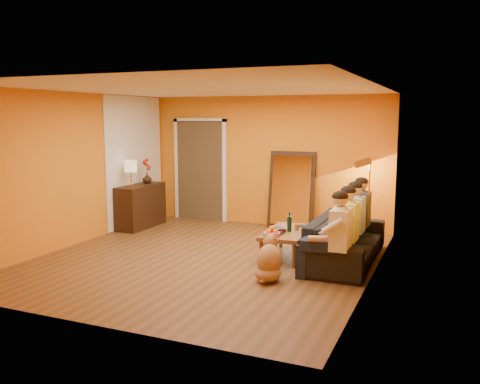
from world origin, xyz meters
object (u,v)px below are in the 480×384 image
at_px(coffee_table, 287,244).
at_px(person_far_left, 340,237).
at_px(wine_bottle, 289,222).
at_px(table_lamp, 131,174).
at_px(person_mid_right, 355,221).
at_px(dog, 269,257).
at_px(mirror_frame, 291,190).
at_px(vase, 147,178).
at_px(floor_lamp, 369,200).
at_px(tumbler, 297,227).
at_px(sofa, 345,240).
at_px(person_far_right, 362,215).
at_px(person_mid_left, 348,229).
at_px(laptop, 304,226).
at_px(sideboard, 141,206).

bearing_deg(coffee_table, person_far_left, -43.93).
distance_m(coffee_table, wine_bottle, 0.37).
distance_m(table_lamp, person_mid_right, 4.42).
bearing_deg(dog, mirror_frame, 88.82).
distance_m(wine_bottle, vase, 3.65).
xyz_separation_m(floor_lamp, person_mid_right, (0.03, -1.46, -0.11)).
bearing_deg(tumbler, wine_bottle, -112.38).
xyz_separation_m(table_lamp, person_far_left, (4.37, -1.54, -0.49)).
distance_m(mirror_frame, sofa, 2.45).
xyz_separation_m(table_lamp, person_far_right, (4.37, 0.11, -0.49)).
bearing_deg(sofa, wine_bottle, 101.45).
distance_m(dog, person_far_left, 0.98).
relative_size(person_far_right, wine_bottle, 3.94).
bearing_deg(dog, table_lamp, 138.47).
xyz_separation_m(dog, person_mid_right, (0.88, 1.43, 0.29)).
relative_size(coffee_table, person_far_left, 1.00).
bearing_deg(person_far_left, floor_lamp, 90.67).
bearing_deg(dog, person_mid_right, 45.03).
bearing_deg(person_mid_left, wine_bottle, 163.80).
bearing_deg(tumbler, mirror_frame, 109.59).
relative_size(sofa, tumbler, 24.87).
distance_m(floor_lamp, tumbler, 1.80).
bearing_deg(tumbler, coffee_table, -135.00).
height_order(mirror_frame, person_far_right, mirror_frame).
height_order(sofa, person_far_left, person_far_left).
xyz_separation_m(dog, wine_bottle, (-0.09, 1.16, 0.26)).
bearing_deg(person_mid_right, sofa, -142.43).
bearing_deg(wine_bottle, person_far_right, 40.31).
bearing_deg(person_far_right, laptop, -153.36).
height_order(floor_lamp, person_far_right, floor_lamp).
distance_m(sofa, person_far_left, 1.05).
height_order(mirror_frame, wine_bottle, mirror_frame).
distance_m(floor_lamp, wine_bottle, 1.97).
bearing_deg(vase, tumbler, -17.45).
height_order(table_lamp, person_far_right, table_lamp).
distance_m(sideboard, coffee_table, 3.50).
bearing_deg(dog, sideboard, 134.78).
bearing_deg(person_mid_right, mirror_frame, 130.92).
distance_m(person_far_left, person_mid_left, 0.55).
height_order(mirror_frame, person_mid_right, mirror_frame).
bearing_deg(person_mid_left, sofa, 106.11).
bearing_deg(mirror_frame, floor_lamp, -13.10).
height_order(table_lamp, coffee_table, table_lamp).
xyz_separation_m(table_lamp, tumbler, (3.47, -0.54, -0.64)).
xyz_separation_m(person_far_left, person_mid_right, (0.00, 1.10, 0.00)).
height_order(floor_lamp, vase, floor_lamp).
bearing_deg(mirror_frame, person_mid_left, -56.34).
relative_size(person_far_left, person_mid_right, 1.00).
height_order(coffee_table, dog, dog).
bearing_deg(table_lamp, sideboard, 90.00).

